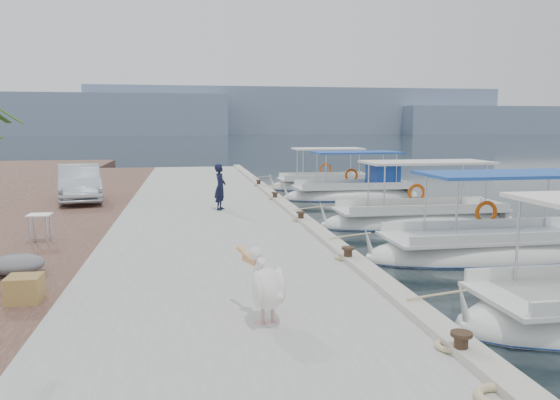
% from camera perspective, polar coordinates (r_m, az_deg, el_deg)
% --- Properties ---
extents(ground, '(400.00, 400.00, 0.00)m').
position_cam_1_polar(ground, '(15.55, 4.59, -5.04)').
color(ground, black).
rests_on(ground, ground).
extents(concrete_quay, '(6.00, 40.00, 0.50)m').
position_cam_1_polar(concrete_quay, '(19.96, -7.37, -1.49)').
color(concrete_quay, '#9C9C97').
rests_on(concrete_quay, ground).
extents(quay_curb, '(0.44, 40.00, 0.12)m').
position_cam_1_polar(quay_curb, '(20.21, 0.51, -0.43)').
color(quay_curb, '#B0A99C').
rests_on(quay_curb, concrete_quay).
extents(cobblestone_strip, '(4.00, 40.00, 0.50)m').
position_cam_1_polar(cobblestone_strip, '(20.39, -21.56, -1.78)').
color(cobblestone_strip, '#4F3129').
rests_on(cobblestone_strip, ground).
extents(distant_hills, '(330.00, 60.00, 18.00)m').
position_cam_1_polar(distant_hills, '(218.78, -0.91, 8.87)').
color(distant_hills, gray).
rests_on(distant_hills, ground).
extents(fishing_caique_b, '(7.42, 2.41, 2.83)m').
position_cam_1_polar(fishing_caique_b, '(15.63, 21.72, -5.04)').
color(fishing_caique_b, silver).
rests_on(fishing_caique_b, ground).
extents(fishing_caique_c, '(7.24, 2.18, 2.83)m').
position_cam_1_polar(fishing_caique_c, '(19.67, 14.39, -2.18)').
color(fishing_caique_c, silver).
rests_on(fishing_caique_c, ground).
extents(fishing_caique_d, '(6.77, 2.38, 2.83)m').
position_cam_1_polar(fishing_caique_d, '(26.29, 7.75, 0.61)').
color(fishing_caique_d, silver).
rests_on(fishing_caique_d, ground).
extents(fishing_caique_e, '(6.23, 2.15, 2.83)m').
position_cam_1_polar(fishing_caique_e, '(30.20, 4.70, 1.44)').
color(fishing_caique_e, silver).
rests_on(fishing_caique_e, ground).
extents(mooring_bollards, '(0.28, 20.28, 0.33)m').
position_cam_1_polar(mooring_bollards, '(16.77, 2.19, -1.67)').
color(mooring_bollards, black).
rests_on(mooring_bollards, concrete_quay).
extents(pelican, '(0.75, 1.40, 1.09)m').
position_cam_1_polar(pelican, '(8.26, -1.41, -8.99)').
color(pelican, tan).
rests_on(pelican, concrete_quay).
extents(fisherman, '(0.54, 0.68, 1.62)m').
position_cam_1_polar(fisherman, '(19.24, -6.27, 1.36)').
color(fisherman, black).
rests_on(fisherman, concrete_quay).
extents(parked_car, '(2.35, 4.56, 1.43)m').
position_cam_1_polar(parked_car, '(22.75, -20.21, 1.68)').
color(parked_car, silver).
rests_on(parked_car, cobblestone_strip).
extents(wooden_crate, '(0.55, 0.55, 0.44)m').
position_cam_1_polar(wooden_crate, '(10.25, -25.15, -8.39)').
color(wooden_crate, olive).
rests_on(wooden_crate, cobblestone_strip).
extents(tarp_bundle, '(1.10, 0.90, 0.40)m').
position_cam_1_polar(tarp_bundle, '(12.15, -25.89, -6.06)').
color(tarp_bundle, slate).
rests_on(tarp_bundle, cobblestone_strip).
extents(folding_table, '(0.55, 0.55, 0.73)m').
position_cam_1_polar(folding_table, '(15.05, -23.80, -2.15)').
color(folding_table, silver).
rests_on(folding_table, cobblestone_strip).
extents(rope_coil, '(0.54, 0.54, 0.10)m').
position_cam_1_polar(rope_coil, '(6.67, 21.99, -18.55)').
color(rope_coil, '#C6B284').
rests_on(rope_coil, concrete_quay).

